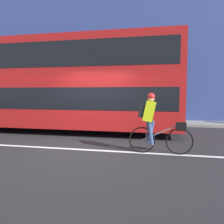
# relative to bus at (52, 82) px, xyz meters

# --- Properties ---
(ground_plane) EXTENTS (80.00, 80.00, 0.00)m
(ground_plane) POSITION_rel_bus_xyz_m (2.34, -2.67, -2.13)
(ground_plane) COLOR #232326
(road_center_line) EXTENTS (50.00, 0.14, 0.01)m
(road_center_line) POSITION_rel_bus_xyz_m (2.34, -2.83, -2.13)
(road_center_line) COLOR silver
(road_center_line) RESTS_ON ground_plane
(sidewalk_curb) EXTENTS (60.00, 1.74, 0.12)m
(sidewalk_curb) POSITION_rel_bus_xyz_m (2.34, 3.10, -2.07)
(sidewalk_curb) COLOR gray
(sidewalk_curb) RESTS_ON ground_plane
(building_facade) EXTENTS (60.00, 0.30, 8.71)m
(building_facade) POSITION_rel_bus_xyz_m (2.34, 4.12, 2.22)
(building_facade) COLOR #33478C
(building_facade) RESTS_ON ground_plane
(bus) EXTENTS (10.92, 2.48, 3.87)m
(bus) POSITION_rel_bus_xyz_m (0.00, 0.00, 0.00)
(bus) COLOR black
(bus) RESTS_ON ground_plane
(cyclist_on_bike) EXTENTS (1.73, 0.32, 1.67)m
(cyclist_on_bike) POSITION_rel_bus_xyz_m (4.44, -2.80, -1.24)
(cyclist_on_bike) COLOR black
(cyclist_on_bike) RESTS_ON ground_plane
(street_sign_post) EXTENTS (0.36, 0.09, 2.48)m
(street_sign_post) POSITION_rel_bus_xyz_m (0.36, 3.01, -0.63)
(street_sign_post) COLOR #59595B
(street_sign_post) RESTS_ON sidewalk_curb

